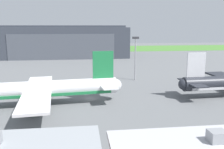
% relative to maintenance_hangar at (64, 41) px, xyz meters
% --- Properties ---
extents(ground_plane, '(440.00, 440.00, 0.00)m').
position_rel_maintenance_hangar_xyz_m(ground_plane, '(13.67, -102.72, -9.64)').
color(ground_plane, slate).
extents(grass_field_strip, '(440.00, 56.00, 0.08)m').
position_rel_maintenance_hangar_xyz_m(grass_field_strip, '(13.67, 50.10, -9.60)').
color(grass_field_strip, '#4A8335').
rests_on(grass_field_strip, ground_plane).
extents(maintenance_hangar, '(82.00, 41.30, 20.19)m').
position_rel_maintenance_hangar_xyz_m(maintenance_hangar, '(0.00, 0.00, 0.00)').
color(maintenance_hangar, '#383D47').
rests_on(maintenance_hangar, ground_plane).
extents(airliner_near_left, '(45.16, 34.76, 13.35)m').
position_rel_maintenance_hangar_xyz_m(airliner_near_left, '(-0.50, -106.68, -5.61)').
color(airliner_near_left, white).
rests_on(airliner_near_left, ground_plane).
extents(apron_light_mast, '(2.40, 0.50, 15.96)m').
position_rel_maintenance_hangar_xyz_m(apron_light_mast, '(30.92, -80.55, -0.09)').
color(apron_light_mast, '#99999E').
rests_on(apron_light_mast, ground_plane).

